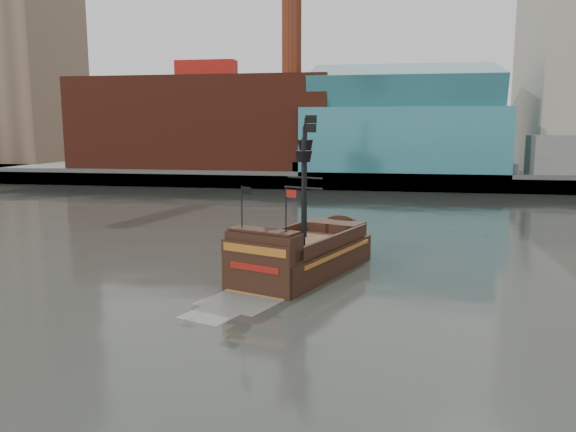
# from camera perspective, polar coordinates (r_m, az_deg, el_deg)

# --- Properties ---
(ground) EXTENTS (400.00, 400.00, 0.00)m
(ground) POSITION_cam_1_polar(r_m,az_deg,el_deg) (22.96, -11.25, -14.85)
(ground) COLOR #242722
(ground) RESTS_ON ground
(promenade_far) EXTENTS (220.00, 60.00, 2.00)m
(promenade_far) POSITION_cam_1_polar(r_m,az_deg,el_deg) (112.08, 5.96, 4.82)
(promenade_far) COLOR slate
(promenade_far) RESTS_ON ground
(seawall) EXTENTS (220.00, 1.00, 2.60)m
(seawall) POSITION_cam_1_polar(r_m,az_deg,el_deg) (82.76, 4.50, 3.55)
(seawall) COLOR #4C4C49
(seawall) RESTS_ON ground
(skyline) EXTENTS (149.00, 45.00, 62.00)m
(skyline) POSITION_cam_1_polar(r_m,az_deg,el_deg) (105.22, 8.84, 17.35)
(skyline) COLOR brown
(skyline) RESTS_ON promenade_far
(pirate_ship) EXTENTS (8.99, 14.86, 10.69)m
(pirate_ship) POSITION_cam_1_polar(r_m,az_deg,el_deg) (35.73, 1.48, -4.32)
(pirate_ship) COLOR black
(pirate_ship) RESTS_ON ground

